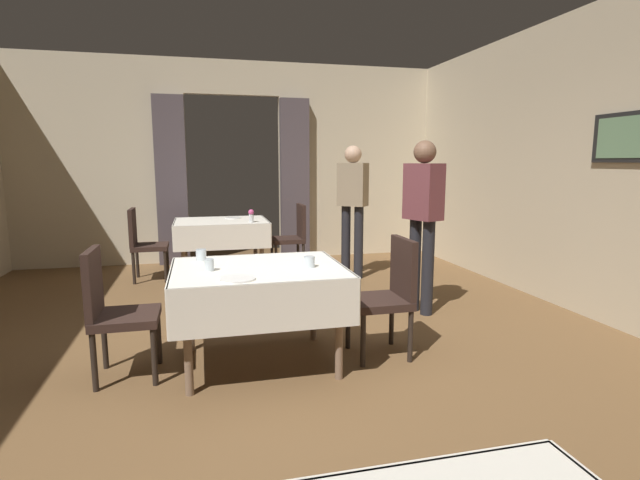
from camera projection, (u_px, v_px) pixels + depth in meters
ground at (278, 366)px, 3.67m from camera, size 10.08×10.08×0.00m
wall_back at (234, 162)px, 7.44m from camera, size 6.40×0.27×3.00m
dining_table_mid at (258, 281)px, 3.61m from camera, size 1.26×1.03×0.75m
dining_table_far at (221, 228)px, 6.47m from camera, size 1.21×0.97×0.75m
chair_mid_right at (389, 291)px, 3.82m from camera, size 0.44×0.44×0.93m
chair_mid_left at (113, 307)px, 3.39m from camera, size 0.44×0.44×0.93m
chair_far_right at (293, 234)px, 6.83m from camera, size 0.44×0.44×0.93m
chair_far_left at (143, 241)px, 6.24m from camera, size 0.44×0.44×0.93m
glass_mid_a at (309, 262)px, 3.58m from camera, size 0.08×0.08×0.08m
glass_mid_b at (209, 265)px, 3.46m from camera, size 0.07×0.07×0.09m
plate_mid_c at (238, 279)px, 3.20m from camera, size 0.23×0.23×0.01m
glass_mid_d at (201, 255)px, 3.81m from camera, size 0.08×0.08×0.09m
flower_vase_far at (251, 215)px, 6.22m from camera, size 0.07×0.07×0.17m
plate_far_b at (233, 218)px, 6.67m from camera, size 0.22×0.22×0.01m
person_waiter_by_doorway at (353, 200)px, 6.32m from camera, size 0.42×0.40×1.72m
person_diner_standing_aside at (423, 212)px, 4.82m from camera, size 0.33×0.41×1.72m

